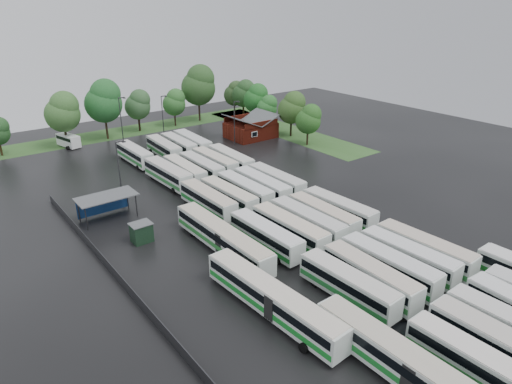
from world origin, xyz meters
TOP-DOWN VIEW (x-y plane):
  - ground at (0.00, 0.00)m, footprint 160.00×160.00m
  - brick_building at (24.00, 42.77)m, footprint 10.07×8.60m
  - wash_shed at (-17.20, 22.02)m, footprint 8.20×4.20m
  - utility_hut at (-16.20, 12.60)m, footprint 2.70×2.20m
  - grass_strip_north at (2.00, 64.80)m, footprint 80.00×10.00m
  - grass_strip_east at (34.00, 42.80)m, footprint 10.00×50.00m
  - west_fence at (-22.20, 8.00)m, footprint 0.10×50.00m
  - bus_r0c0 at (-4.50, -26.02)m, footprint 2.74×11.71m
  - bus_r0c1 at (-1.08, -26.21)m, footprint 2.70×12.22m
  - bus_r1c0 at (-4.36, -12.09)m, footprint 2.86×11.84m
  - bus_r1c1 at (-1.28, -12.46)m, footprint 2.92×12.03m
  - bus_r1c2 at (2.02, -12.38)m, footprint 2.81×12.11m
  - bus_r1c3 at (5.35, -12.49)m, footprint 3.10×11.98m
  - bus_r1c4 at (8.24, -12.70)m, footprint 3.08×12.24m
  - bus_r2c0 at (-4.54, 1.41)m, footprint 2.72×11.89m
  - bus_r2c1 at (-1.09, 0.86)m, footprint 2.87×12.31m
  - bus_r2c2 at (2.14, 0.99)m, footprint 2.78×12.26m
  - bus_r2c3 at (5.28, 1.19)m, footprint 2.57×11.78m
  - bus_r2c4 at (8.55, 1.29)m, footprint 3.01×11.99m
  - bus_r3c0 at (-4.56, 15.05)m, footprint 2.63×11.95m
  - bus_r3c1 at (-1.21, 14.61)m, footprint 2.84×11.73m
  - bus_r3c2 at (2.08, 15.00)m, footprint 2.55×11.87m
  - bus_r3c3 at (5.19, 14.70)m, footprint 2.80×12.17m
  - bus_r3c4 at (8.32, 14.92)m, footprint 2.57×12.03m
  - bus_r4c0 at (-4.21, 28.40)m, footprint 2.93×12.37m
  - bus_r4c1 at (-1.11, 28.23)m, footprint 2.78×11.76m
  - bus_r4c2 at (2.19, 28.10)m, footprint 2.56×11.75m
  - bus_r4c3 at (5.34, 28.74)m, footprint 2.55×11.96m
  - bus_r4c4 at (8.40, 28.15)m, footprint 3.08×12.33m
  - bus_r5c0 at (-4.23, 42.11)m, footprint 2.61×11.74m
  - bus_r5c2 at (1.96, 42.14)m, footprint 3.05×11.92m
  - bus_r5c3 at (5.33, 42.19)m, footprint 2.84×11.74m
  - bus_r5c4 at (8.22, 41.72)m, footprint 3.14×12.40m
  - artic_bus_west_a at (-9.23, -22.80)m, footprint 2.71×18.08m
  - artic_bus_west_b at (-9.22, 4.14)m, footprint 2.65×18.06m
  - artic_bus_west_c at (-12.24, -9.27)m, footprint 3.45×18.12m
  - minibus at (-11.10, 60.61)m, footprint 3.59×6.36m
  - tree_north_1 at (-11.20, 60.65)m, footprint 7.18×7.18m
  - tree_north_2 at (-2.11, 61.43)m, footprint 8.09×8.09m
  - tree_north_3 at (6.50, 63.37)m, footprint 5.97×5.97m
  - tree_north_4 at (15.48, 62.39)m, footprint 5.56×5.56m
  - tree_north_5 at (23.01, 63.16)m, footprint 8.62×8.62m
  - tree_north_6 at (33.60, 62.62)m, footprint 5.59×5.59m
  - tree_east_0 at (30.44, 30.65)m, footprint 5.38×5.38m
  - tree_east_1 at (32.23, 38.04)m, footprint 6.22×6.22m
  - tree_east_2 at (31.94, 46.66)m, footprint 4.94×4.94m
  - tree_east_3 at (32.65, 51.93)m, footprint 6.10×6.10m
  - tree_east_4 at (34.13, 59.17)m, footprint 6.03×6.03m
  - lamp_post_ne at (17.68, 39.93)m, footprint 1.46×0.28m
  - lamp_post_nw at (-13.70, 24.61)m, footprint 1.57×0.31m
  - lamp_post_back_w at (-1.66, 53.48)m, footprint 1.62×0.32m
  - lamp_post_back_e at (7.86, 53.52)m, footprint 1.49×0.29m
  - puddle_0 at (-3.78, -20.88)m, footprint 6.34×6.34m
  - puddle_1 at (5.94, -22.49)m, footprint 2.98×2.98m
  - puddle_2 at (-9.73, -0.79)m, footprint 4.66×4.66m
  - puddle_3 at (3.93, 0.32)m, footprint 3.76×3.76m

SIDE VIEW (x-z plane):
  - ground at x=0.00m, z-range 0.00..0.00m
  - puddle_0 at x=-3.78m, z-range 0.00..0.01m
  - puddle_1 at x=5.94m, z-range 0.00..0.01m
  - puddle_2 at x=-9.73m, z-range 0.00..0.01m
  - puddle_3 at x=3.93m, z-range 0.00..0.01m
  - grass_strip_north at x=2.00m, z-range 0.00..0.01m
  - grass_strip_east at x=34.00m, z-range 0.00..0.01m
  - west_fence at x=-22.20m, z-range 0.00..1.20m
  - utility_hut at x=-16.20m, z-range 0.01..2.63m
  - minibus at x=-11.10m, z-range 0.14..2.77m
  - bus_r3c1 at x=-1.21m, z-range 0.16..3.41m
  - bus_r0c0 at x=-4.50m, z-range 0.16..3.41m
  - bus_r5c3 at x=5.33m, z-range 0.16..3.41m
  - bus_r4c1 at x=-1.11m, z-range 0.16..3.42m
  - bus_r5c0 at x=-4.23m, z-range 0.16..3.42m
  - bus_r4c2 at x=2.19m, z-range 0.16..3.43m
  - bus_r2c3 at x=5.28m, z-range 0.16..3.44m
  - bus_r1c0 at x=-4.36m, z-range 0.16..3.44m
  - bus_r5c2 at x=1.96m, z-range 0.16..3.45m
  - bus_r2c0 at x=-4.54m, z-range 0.16..3.46m
  - bus_r1c3 at x=5.35m, z-range 0.17..3.47m
  - bus_r3c2 at x=2.08m, z-range 0.17..3.47m
  - bus_r2c4 at x=8.55m, z-range 0.17..3.48m
  - bus_r3c0 at x=-4.56m, z-range 0.17..3.49m
  - bus_r4c3 at x=5.34m, z-range 0.17..3.49m
  - bus_r1c1 at x=-1.28m, z-range 0.17..3.50m
  - bus_r3c4 at x=8.32m, z-range 0.17..3.52m
  - bus_r1c2 at x=2.02m, z-range 0.17..3.52m
  - artic_bus_west_c at x=-12.24m, z-range 0.18..3.53m
  - bus_r3c3 at x=5.19m, z-range 0.17..3.54m
  - artic_bus_west_b at x=-9.22m, z-range 0.18..3.53m
  - artic_bus_west_a at x=-9.23m, z-range 0.18..3.53m
  - bus_r1c4 at x=8.24m, z-range 0.17..3.55m
  - brick_building at x=24.00m, z-range -0.83..4.56m
  - bus_r0c1 at x=-1.08m, z-range 0.17..3.57m
  - bus_r2c2 at x=2.14m, z-range 0.17..3.57m
  - bus_r4c4 at x=8.40m, z-range 0.17..3.58m
  - bus_r2c1 at x=-1.09m, z-range 0.17..3.58m
  - bus_r5c4 at x=8.22m, z-range 0.17..3.59m
  - bus_r4c0 at x=-4.21m, z-range 0.17..3.60m
  - wash_shed at x=-17.20m, z-range 1.20..4.78m
  - tree_east_2 at x=31.94m, z-range 1.17..9.36m
  - lamp_post_ne at x=17.68m, z-range 0.76..10.26m
  - lamp_post_back_e at x=7.86m, z-range 0.78..10.48m
  - tree_east_0 at x=30.44m, z-range 1.28..10.19m
  - tree_north_4 at x=15.48m, z-range 1.32..10.53m
  - lamp_post_nw at x=-13.70m, z-range 0.82..11.03m
  - tree_north_6 at x=33.60m, z-range 1.33..10.59m
  - lamp_post_back_w at x=-1.66m, z-range 0.85..11.36m
  - tree_north_3 at x=6.50m, z-range 1.41..11.31m
  - tree_east_4 at x=34.13m, z-range 1.43..11.41m
  - tree_east_3 at x=32.65m, z-range 1.45..11.55m
  - tree_east_1 at x=32.23m, z-range 1.48..11.78m
  - tree_north_1 at x=-11.20m, z-range 1.70..13.59m
  - tree_north_2 at x=-2.11m, z-range 1.92..15.32m
  - tree_north_5 at x=23.01m, z-range 2.05..16.33m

